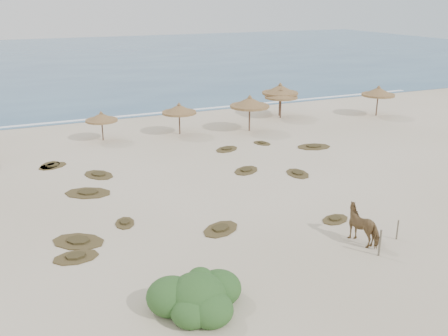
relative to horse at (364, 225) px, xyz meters
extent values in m
plane|color=beige|center=(-5.12, 4.14, -0.86)|extent=(160.00, 160.00, 0.00)
cube|color=navy|center=(-5.12, 79.14, -0.86)|extent=(200.00, 100.00, 0.01)
cube|color=white|center=(-5.12, 30.14, -0.86)|extent=(70.00, 0.60, 0.01)
cylinder|color=brown|center=(-7.90, 22.51, 0.03)|extent=(0.10, 0.10, 1.79)
cylinder|color=brown|center=(-7.90, 22.51, 0.77)|extent=(3.04, 3.04, 0.15)
cone|color=brown|center=(-7.90, 22.51, 1.06)|extent=(2.93, 2.93, 0.64)
cone|color=brown|center=(-7.90, 22.51, 1.44)|extent=(0.31, 0.31, 0.19)
cylinder|color=brown|center=(-1.64, 21.82, 0.15)|extent=(0.12, 0.12, 2.02)
cylinder|color=brown|center=(-1.64, 21.82, 0.98)|extent=(3.61, 3.61, 0.17)
cone|color=brown|center=(-1.64, 21.82, 1.30)|extent=(3.49, 3.49, 0.72)
cone|color=brown|center=(-1.64, 21.82, 1.73)|extent=(0.35, 0.35, 0.21)
cylinder|color=brown|center=(4.18, 20.46, 0.31)|extent=(0.13, 0.13, 2.34)
cylinder|color=brown|center=(4.18, 20.46, 1.28)|extent=(4.17, 4.17, 0.20)
cone|color=brown|center=(4.18, 20.46, 1.65)|extent=(4.03, 4.03, 0.84)
cone|color=brown|center=(4.18, 20.46, 2.15)|extent=(0.40, 0.40, 0.25)
cylinder|color=brown|center=(9.01, 23.56, 0.22)|extent=(0.12, 0.12, 2.17)
cylinder|color=brown|center=(9.01, 23.56, 1.12)|extent=(3.31, 3.31, 0.19)
cone|color=brown|center=(9.01, 23.56, 1.46)|extent=(3.20, 3.20, 0.77)
cone|color=brown|center=(9.01, 23.56, 1.92)|extent=(0.37, 0.37, 0.23)
cylinder|color=brown|center=(9.36, 24.39, 0.34)|extent=(0.14, 0.14, 2.41)
cylinder|color=brown|center=(9.36, 24.39, 1.34)|extent=(3.62, 3.62, 0.21)
cone|color=brown|center=(9.36, 24.39, 1.72)|extent=(3.50, 3.50, 0.86)
cone|color=brown|center=(9.36, 24.39, 2.24)|extent=(0.41, 0.41, 0.25)
cylinder|color=brown|center=(17.99, 20.66, 0.24)|extent=(0.13, 0.13, 2.21)
cylinder|color=brown|center=(17.99, 20.66, 1.16)|extent=(3.93, 3.93, 0.19)
cone|color=brown|center=(17.99, 20.66, 1.50)|extent=(3.80, 3.80, 0.79)
cone|color=brown|center=(17.99, 20.66, 1.98)|extent=(0.38, 0.38, 0.23)
imported|color=brown|center=(0.00, 0.00, 0.00)|extent=(1.39, 2.20, 1.72)
cylinder|color=#645D4B|center=(-0.21, -1.38, -0.23)|extent=(0.10, 0.10, 1.26)
cylinder|color=#645D4B|center=(1.63, -0.46, -0.36)|extent=(0.08, 0.08, 1.00)
ellipsoid|color=#39632A|center=(-9.07, -1.94, -0.26)|extent=(2.18, 2.18, 1.63)
ellipsoid|color=#39632A|center=(-8.09, -1.62, -0.37)|extent=(1.74, 1.74, 1.31)
ellipsoid|color=#39632A|center=(-9.94, -1.51, -0.32)|extent=(1.85, 1.85, 1.39)
ellipsoid|color=#39632A|center=(-8.85, -2.71, -0.43)|extent=(1.63, 1.63, 1.23)
ellipsoid|color=#39632A|center=(-9.51, -2.49, -0.45)|extent=(1.53, 1.53, 1.14)
ellipsoid|color=#39632A|center=(-8.42, -0.96, -0.48)|extent=(1.31, 1.31, 0.98)
ellipsoid|color=#39632A|center=(-8.74, -1.40, 0.12)|extent=(0.98, 0.98, 0.74)
ellipsoid|color=#39632A|center=(-9.40, -1.83, 0.17)|extent=(0.87, 0.87, 0.65)
camera|label=1|loc=(-14.48, -16.72, 10.15)|focal=40.00mm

